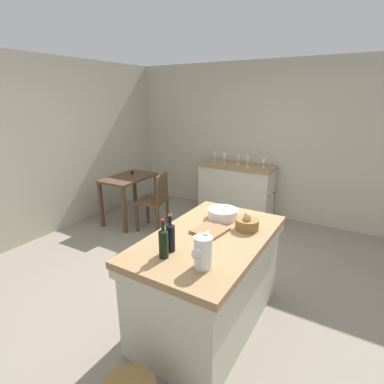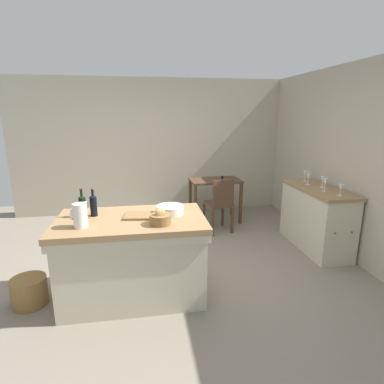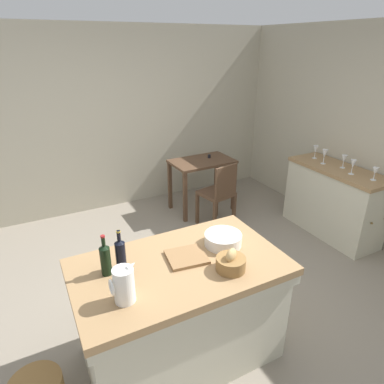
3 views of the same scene
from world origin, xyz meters
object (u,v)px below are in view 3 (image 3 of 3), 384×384
object	(u,v)px
pitcher	(124,285)
wine_glass_middle	(344,159)
wine_glass_far_right	(316,150)
wooden_chair	(219,193)
wash_bowl	(223,239)
side_cabinet	(333,201)
wine_glass_right	(325,154)
cutting_board	(187,257)
wine_glass_left	(353,164)
writing_desk	(202,169)
bread_basket	(231,263)
wine_bottle_dark	(121,253)
wine_bottle_amber	(105,259)
wine_glass_far_left	(375,172)
island_table	(180,308)

from	to	relation	value
pitcher	wine_glass_middle	size ratio (longest dim) A/B	1.67
wine_glass_far_right	wooden_chair	bearing A→B (deg)	162.82
wash_bowl	wine_glass_far_right	distance (m)	2.53
side_cabinet	wine_glass_right	world-z (taller)	wine_glass_right
wash_bowl	wine_glass_far_right	size ratio (longest dim) A/B	1.69
cutting_board	wine_glass_left	bearing A→B (deg)	13.64
writing_desk	bread_basket	world-z (taller)	bread_basket
wash_bowl	wine_bottle_dark	size ratio (longest dim) A/B	0.96
wooden_chair	wine_glass_left	world-z (taller)	wine_glass_left
wooden_chair	cutting_board	world-z (taller)	wooden_chair
bread_basket	wine_glass_right	size ratio (longest dim) A/B	1.11
wine_glass_middle	wine_glass_far_right	distance (m)	0.44
writing_desk	cutting_board	bearing A→B (deg)	-121.44
wine_bottle_amber	wine_glass_right	xyz separation A→B (m)	(3.05, 0.94, 0.03)
wooden_chair	wash_bowl	xyz separation A→B (m)	(-0.96, -1.60, 0.43)
wash_bowl	wine_glass_middle	xyz separation A→B (m)	(2.24, 0.77, 0.09)
pitcher	cutting_board	world-z (taller)	pitcher
writing_desk	bread_basket	distance (m)	2.75
pitcher	wine_glass_right	world-z (taller)	pitcher
wine_glass_far_left	wine_glass_right	size ratio (longest dim) A/B	0.80
wine_bottle_dark	wine_glass_right	size ratio (longest dim) A/B	1.61
pitcher	wine_glass_left	bearing A→B (deg)	15.33
writing_desk	wine_glass_far_left	bearing A→B (deg)	-57.25
wine_glass_left	wooden_chair	bearing A→B (deg)	139.06
writing_desk	pitcher	size ratio (longest dim) A/B	3.33
wine_bottle_amber	wine_glass_left	bearing A→B (deg)	9.58
writing_desk	cutting_board	distance (m)	2.61
cutting_board	wine_glass_left	xyz separation A→B (m)	(2.49, 0.60, 0.14)
wash_bowl	wine_bottle_amber	xyz separation A→B (m)	(-0.91, 0.05, 0.08)
wine_bottle_dark	wine_bottle_amber	distance (m)	0.11
wine_glass_far_left	wine_bottle_dark	bearing A→B (deg)	-175.19
side_cabinet	writing_desk	size ratio (longest dim) A/B	1.42
wine_glass_far_right	island_table	bearing A→B (deg)	-153.95
wash_bowl	writing_desk	bearing A→B (deg)	64.99
wine_glass_far_right	pitcher	bearing A→B (deg)	-154.50
wash_bowl	bread_basket	distance (m)	0.32
wine_glass_far_right	wine_glass_far_left	bearing A→B (deg)	-90.15
writing_desk	wooden_chair	world-z (taller)	wooden_chair
wine_glass_left	wine_glass_right	xyz separation A→B (m)	(-0.01, 0.43, 0.01)
island_table	wash_bowl	distance (m)	0.62
pitcher	wine_bottle_dark	size ratio (longest dim) A/B	0.90
pitcher	wine_bottle_dark	distance (m)	0.34
wooden_chair	wash_bowl	bearing A→B (deg)	-120.94
wine_bottle_dark	wine_bottle_amber	size ratio (longest dim) A/B	1.00
writing_desk	wine_glass_middle	size ratio (longest dim) A/B	5.57
wine_glass_left	wine_bottle_dark	bearing A→B (deg)	-170.35
island_table	cutting_board	distance (m)	0.43
bread_basket	island_table	bearing A→B (deg)	142.20
island_table	pitcher	bearing A→B (deg)	-157.77
island_table	wine_bottle_dark	xyz separation A→B (m)	(-0.38, 0.14, 0.53)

